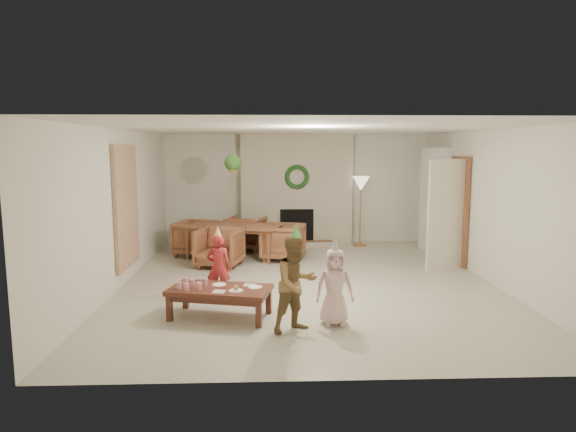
{
  "coord_description": "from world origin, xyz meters",
  "views": [
    {
      "loc": [
        -0.62,
        -7.99,
        2.23
      ],
      "look_at": [
        -0.3,
        0.4,
        1.05
      ],
      "focal_mm": 31.1,
      "sensor_mm": 36.0,
      "label": 1
    }
  ],
  "objects_px": {
    "dining_chair_near": "(219,248)",
    "dining_chair_left": "(196,238)",
    "dining_chair_right": "(283,242)",
    "child_plaid": "(296,283)",
    "dining_table": "(234,241)",
    "dining_chair_far": "(246,233)",
    "child_red": "(218,267)",
    "child_pink": "(335,287)",
    "coffee_table_top": "(220,290)"
  },
  "relations": [
    {
      "from": "dining_chair_near",
      "to": "dining_chair_left",
      "type": "xyz_separation_m",
      "value": [
        -0.58,
        1.0,
        0.0
      ]
    },
    {
      "from": "dining_chair_right",
      "to": "child_plaid",
      "type": "bearing_deg",
      "value": 15.85
    },
    {
      "from": "dining_table",
      "to": "dining_chair_left",
      "type": "height_order",
      "value": "dining_chair_left"
    },
    {
      "from": "dining_chair_far",
      "to": "child_plaid",
      "type": "xyz_separation_m",
      "value": [
        0.83,
        -4.88,
        0.23
      ]
    },
    {
      "from": "child_red",
      "to": "child_plaid",
      "type": "bearing_deg",
      "value": 129.8
    },
    {
      "from": "dining_chair_far",
      "to": "dining_chair_left",
      "type": "height_order",
      "value": "same"
    },
    {
      "from": "dining_chair_near",
      "to": "child_pink",
      "type": "distance_m",
      "value": 3.57
    },
    {
      "from": "child_red",
      "to": "child_pink",
      "type": "xyz_separation_m",
      "value": [
        1.56,
        -1.11,
        0.01
      ]
    },
    {
      "from": "child_pink",
      "to": "child_red",
      "type": "bearing_deg",
      "value": 143.05
    },
    {
      "from": "dining_chair_near",
      "to": "child_plaid",
      "type": "xyz_separation_m",
      "value": [
        1.25,
        -3.31,
        0.23
      ]
    },
    {
      "from": "dining_table",
      "to": "dining_chair_far",
      "type": "xyz_separation_m",
      "value": [
        0.21,
        0.79,
        0.03
      ]
    },
    {
      "from": "dining_table",
      "to": "coffee_table_top",
      "type": "bearing_deg",
      "value": -73.83
    },
    {
      "from": "dining_chair_near",
      "to": "dining_chair_left",
      "type": "bearing_deg",
      "value": 135.0
    },
    {
      "from": "dining_chair_far",
      "to": "dining_table",
      "type": "bearing_deg",
      "value": 90.0
    },
    {
      "from": "dining_chair_far",
      "to": "child_pink",
      "type": "distance_m",
      "value": 4.87
    },
    {
      "from": "dining_table",
      "to": "dining_chair_right",
      "type": "bearing_deg",
      "value": -0.0
    },
    {
      "from": "dining_chair_near",
      "to": "dining_chair_right",
      "type": "height_order",
      "value": "same"
    },
    {
      "from": "dining_chair_far",
      "to": "dining_chair_left",
      "type": "xyz_separation_m",
      "value": [
        -1.0,
        -0.58,
        0.0
      ]
    },
    {
      "from": "dining_chair_far",
      "to": "child_red",
      "type": "distance_m",
      "value": 3.58
    },
    {
      "from": "dining_table",
      "to": "dining_chair_far",
      "type": "distance_m",
      "value": 0.81
    },
    {
      "from": "coffee_table_top",
      "to": "child_pink",
      "type": "distance_m",
      "value": 1.5
    },
    {
      "from": "dining_chair_right",
      "to": "child_red",
      "type": "xyz_separation_m",
      "value": [
        -1.01,
        -2.52,
        0.12
      ]
    },
    {
      "from": "dining_chair_far",
      "to": "coffee_table_top",
      "type": "xyz_separation_m",
      "value": [
        -0.14,
        -4.37,
        0.01
      ]
    },
    {
      "from": "dining_table",
      "to": "coffee_table_top",
      "type": "height_order",
      "value": "dining_table"
    },
    {
      "from": "child_plaid",
      "to": "child_pink",
      "type": "xyz_separation_m",
      "value": [
        0.49,
        0.2,
        -0.1
      ]
    },
    {
      "from": "dining_chair_left",
      "to": "child_pink",
      "type": "distance_m",
      "value": 4.72
    },
    {
      "from": "child_red",
      "to": "dining_chair_left",
      "type": "bearing_deg",
      "value": -75.07
    },
    {
      "from": "child_red",
      "to": "child_pink",
      "type": "relative_size",
      "value": 0.99
    },
    {
      "from": "child_plaid",
      "to": "child_pink",
      "type": "distance_m",
      "value": 0.54
    },
    {
      "from": "dining_chair_left",
      "to": "child_red",
      "type": "relative_size",
      "value": 0.82
    },
    {
      "from": "dining_chair_left",
      "to": "coffee_table_top",
      "type": "height_order",
      "value": "dining_chair_left"
    },
    {
      "from": "child_red",
      "to": "child_plaid",
      "type": "distance_m",
      "value": 1.69
    },
    {
      "from": "dining_chair_right",
      "to": "child_red",
      "type": "height_order",
      "value": "child_red"
    },
    {
      "from": "coffee_table_top",
      "to": "child_plaid",
      "type": "height_order",
      "value": "child_plaid"
    },
    {
      "from": "dining_chair_near",
      "to": "coffee_table_top",
      "type": "bearing_deg",
      "value": -69.2
    },
    {
      "from": "coffee_table_top",
      "to": "child_pink",
      "type": "relative_size",
      "value": 1.34
    },
    {
      "from": "dining_chair_near",
      "to": "dining_chair_far",
      "type": "distance_m",
      "value": 1.63
    },
    {
      "from": "dining_chair_near",
      "to": "child_pink",
      "type": "height_order",
      "value": "child_pink"
    },
    {
      "from": "dining_chair_right",
      "to": "coffee_table_top",
      "type": "height_order",
      "value": "dining_chair_right"
    },
    {
      "from": "dining_chair_left",
      "to": "coffee_table_top",
      "type": "bearing_deg",
      "value": -152.23
    },
    {
      "from": "child_red",
      "to": "dining_chair_far",
      "type": "bearing_deg",
      "value": -93.09
    },
    {
      "from": "dining_chair_far",
      "to": "child_pink",
      "type": "height_order",
      "value": "child_pink"
    },
    {
      "from": "dining_chair_left",
      "to": "dining_chair_far",
      "type": "bearing_deg",
      "value": -45.0
    },
    {
      "from": "dining_chair_right",
      "to": "child_plaid",
      "type": "xyz_separation_m",
      "value": [
        0.05,
        -3.83,
        0.23
      ]
    },
    {
      "from": "dining_chair_far",
      "to": "dining_chair_right",
      "type": "xyz_separation_m",
      "value": [
        0.77,
        -1.05,
        0.0
      ]
    },
    {
      "from": "dining_chair_right",
      "to": "dining_chair_near",
      "type": "bearing_deg",
      "value": -51.34
    },
    {
      "from": "dining_chair_near",
      "to": "coffee_table_top",
      "type": "distance_m",
      "value": 2.81
    },
    {
      "from": "dining_chair_left",
      "to": "child_red",
      "type": "bearing_deg",
      "value": -150.73
    },
    {
      "from": "dining_table",
      "to": "child_pink",
      "type": "relative_size",
      "value": 1.9
    },
    {
      "from": "dining_chair_far",
      "to": "dining_chair_left",
      "type": "relative_size",
      "value": 1.0
    }
  ]
}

